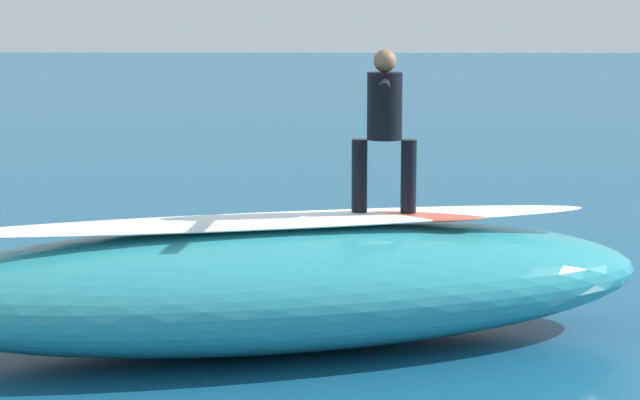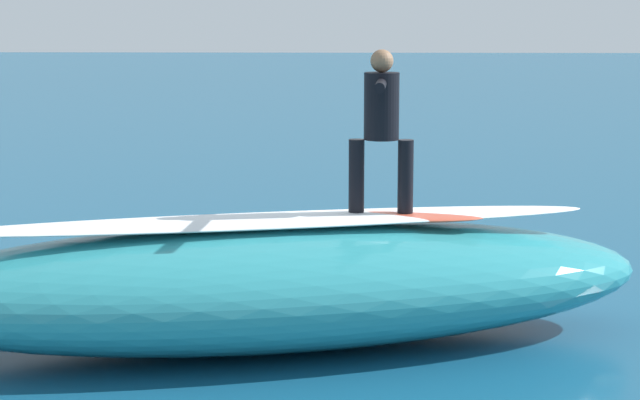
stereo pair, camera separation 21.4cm
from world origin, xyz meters
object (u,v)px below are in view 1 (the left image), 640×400
at_px(surfer_paddling, 269,242).
at_px(surfer_riding, 384,118).
at_px(surfboard_riding, 384,216).
at_px(surfboard_paddling, 272,253).

bearing_deg(surfer_paddling, surfer_riding, -144.34).
distance_m(surfboard_riding, surfboard_paddling, 4.17).
xyz_separation_m(surfboard_riding, surfer_paddling, (1.33, -3.67, -1.00)).
bearing_deg(surfboard_paddling, surfboard_riding, -145.40).
relative_size(surfboard_riding, surfer_riding, 1.27).
bearing_deg(surfboard_riding, surfer_paddling, -67.27).
bearing_deg(surfer_riding, surfer_paddling, -67.27).
xyz_separation_m(surfboard_paddling, surfer_paddling, (0.03, 0.12, 0.18)).
relative_size(surfer_riding, surfboard_paddling, 0.67).
distance_m(surfboard_riding, surfer_riding, 0.96).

